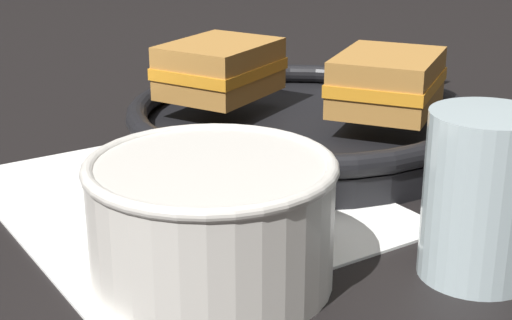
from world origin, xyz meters
TOP-DOWN VIEW (x-y plane):
  - ground_plane at (0.00, 0.00)m, footprint 4.00×4.00m
  - napkin at (-0.03, -0.01)m, footprint 0.30×0.26m
  - soup_bowl at (0.08, -0.06)m, footprint 0.14×0.14m
  - spoon at (0.02, -0.02)m, footprint 0.15×0.10m
  - skillet at (-0.08, 0.13)m, footprint 0.30×0.41m
  - sandwich_near_left at (-0.02, 0.17)m, footprint 0.12×0.13m
  - sandwich_near_right at (-0.14, 0.09)m, footprint 0.11×0.12m
  - drinking_glass at (0.17, 0.07)m, footprint 0.07×0.07m

SIDE VIEW (x-z plane):
  - ground_plane at x=0.00m, z-range 0.00..0.00m
  - napkin at x=-0.03m, z-range 0.00..0.00m
  - spoon at x=0.02m, z-range 0.00..0.01m
  - skillet at x=-0.08m, z-range 0.00..0.04m
  - soup_bowl at x=0.08m, z-range 0.00..0.08m
  - drinking_glass at x=0.17m, z-range 0.00..0.10m
  - sandwich_near_left at x=-0.02m, z-range 0.04..0.09m
  - sandwich_near_right at x=-0.14m, z-range 0.04..0.09m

